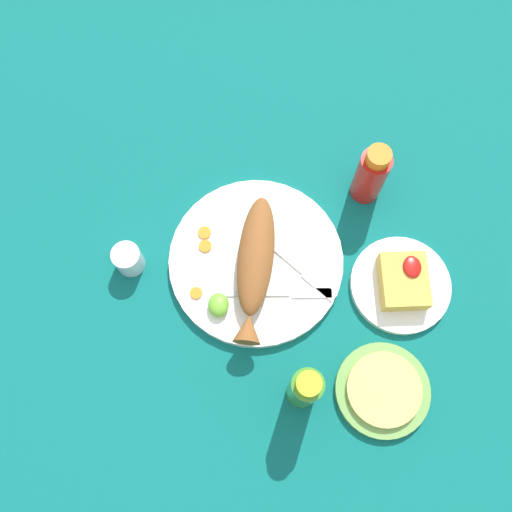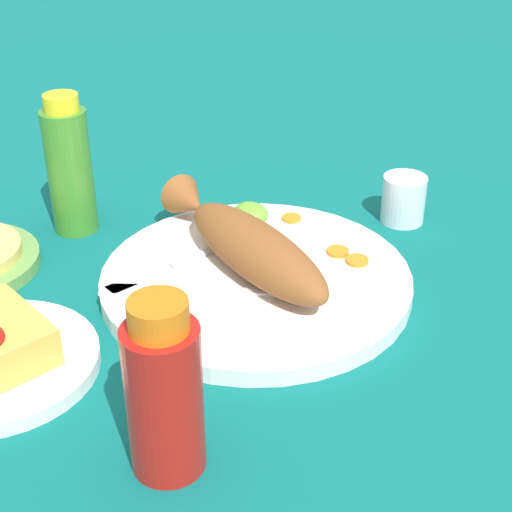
{
  "view_description": "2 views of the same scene",
  "coord_description": "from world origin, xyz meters",
  "px_view_note": "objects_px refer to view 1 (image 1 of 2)",
  "views": [
    {
      "loc": [
        -0.31,
        0.01,
        0.99
      ],
      "look_at": [
        0.0,
        0.0,
        0.04
      ],
      "focal_mm": 40.0,
      "sensor_mm": 36.0,
      "label": 1
    },
    {
      "loc": [
        0.5,
        -0.45,
        0.43
      ],
      "look_at": [
        0.0,
        0.0,
        0.04
      ],
      "focal_mm": 55.0,
      "sensor_mm": 36.0,
      "label": 2
    }
  ],
  "objects_px": {
    "main_plate": "(256,261)",
    "fork_far": "(287,293)",
    "fork_near": "(300,270)",
    "hot_sauce_bottle_red": "(371,175)",
    "hot_sauce_bottle_green": "(305,389)",
    "tortilla_plate": "(382,390)",
    "salt_cup": "(129,260)",
    "fried_fish": "(255,264)",
    "side_plate_fries": "(400,285)"
  },
  "relations": [
    {
      "from": "hot_sauce_bottle_red",
      "to": "hot_sauce_bottle_green",
      "type": "relative_size",
      "value": 0.9
    },
    {
      "from": "fork_near",
      "to": "salt_cup",
      "type": "xyz_separation_m",
      "value": [
        0.03,
        0.31,
        0.0
      ]
    },
    {
      "from": "fork_far",
      "to": "hot_sauce_bottle_red",
      "type": "relative_size",
      "value": 1.27
    },
    {
      "from": "fried_fish",
      "to": "hot_sauce_bottle_green",
      "type": "relative_size",
      "value": 1.68
    },
    {
      "from": "salt_cup",
      "to": "side_plate_fries",
      "type": "height_order",
      "value": "salt_cup"
    },
    {
      "from": "main_plate",
      "to": "side_plate_fries",
      "type": "height_order",
      "value": "main_plate"
    },
    {
      "from": "fork_near",
      "to": "fork_far",
      "type": "relative_size",
      "value": 0.77
    },
    {
      "from": "fried_fish",
      "to": "tortilla_plate",
      "type": "relative_size",
      "value": 1.68
    },
    {
      "from": "main_plate",
      "to": "fork_far",
      "type": "height_order",
      "value": "fork_far"
    },
    {
      "from": "main_plate",
      "to": "salt_cup",
      "type": "bearing_deg",
      "value": 88.61
    },
    {
      "from": "hot_sauce_bottle_green",
      "to": "salt_cup",
      "type": "xyz_separation_m",
      "value": [
        0.24,
        0.3,
        -0.05
      ]
    },
    {
      "from": "tortilla_plate",
      "to": "fried_fish",
      "type": "bearing_deg",
      "value": 43.45
    },
    {
      "from": "fried_fish",
      "to": "hot_sauce_bottle_green",
      "type": "distance_m",
      "value": 0.23
    },
    {
      "from": "hot_sauce_bottle_red",
      "to": "side_plate_fries",
      "type": "bearing_deg",
      "value": -166.58
    },
    {
      "from": "fork_near",
      "to": "side_plate_fries",
      "type": "distance_m",
      "value": 0.18
    },
    {
      "from": "fork_far",
      "to": "hot_sauce_bottle_red",
      "type": "height_order",
      "value": "hot_sauce_bottle_red"
    },
    {
      "from": "side_plate_fries",
      "to": "fork_far",
      "type": "bearing_deg",
      "value": 93.2
    },
    {
      "from": "main_plate",
      "to": "fork_near",
      "type": "relative_size",
      "value": 2.2
    },
    {
      "from": "tortilla_plate",
      "to": "hot_sauce_bottle_red",
      "type": "bearing_deg",
      "value": -0.9
    },
    {
      "from": "hot_sauce_bottle_green",
      "to": "tortilla_plate",
      "type": "height_order",
      "value": "hot_sauce_bottle_green"
    },
    {
      "from": "fork_near",
      "to": "hot_sauce_bottle_red",
      "type": "distance_m",
      "value": 0.21
    },
    {
      "from": "fork_near",
      "to": "salt_cup",
      "type": "height_order",
      "value": "salt_cup"
    },
    {
      "from": "hot_sauce_bottle_green",
      "to": "fork_far",
      "type": "bearing_deg",
      "value": 5.56
    },
    {
      "from": "fork_far",
      "to": "hot_sauce_bottle_red",
      "type": "xyz_separation_m",
      "value": [
        0.2,
        -0.16,
        0.05
      ]
    },
    {
      "from": "fried_fish",
      "to": "hot_sauce_bottle_red",
      "type": "relative_size",
      "value": 1.86
    },
    {
      "from": "fork_far",
      "to": "hot_sauce_bottle_green",
      "type": "relative_size",
      "value": 1.15
    },
    {
      "from": "main_plate",
      "to": "tortilla_plate",
      "type": "relative_size",
      "value": 1.96
    },
    {
      "from": "salt_cup",
      "to": "hot_sauce_bottle_green",
      "type": "bearing_deg",
      "value": -129.15
    },
    {
      "from": "fried_fish",
      "to": "tortilla_plate",
      "type": "distance_m",
      "value": 0.3
    },
    {
      "from": "hot_sauce_bottle_green",
      "to": "tortilla_plate",
      "type": "relative_size",
      "value": 1.0
    },
    {
      "from": "fried_fish",
      "to": "fork_near",
      "type": "bearing_deg",
      "value": -85.84
    },
    {
      "from": "hot_sauce_bottle_green",
      "to": "tortilla_plate",
      "type": "distance_m",
      "value": 0.15
    },
    {
      "from": "main_plate",
      "to": "hot_sauce_bottle_green",
      "type": "distance_m",
      "value": 0.25
    },
    {
      "from": "hot_sauce_bottle_red",
      "to": "fork_far",
      "type": "bearing_deg",
      "value": 141.6
    },
    {
      "from": "main_plate",
      "to": "tortilla_plate",
      "type": "height_order",
      "value": "main_plate"
    },
    {
      "from": "fried_fish",
      "to": "hot_sauce_bottle_green",
      "type": "xyz_separation_m",
      "value": [
        -0.22,
        -0.07,
        0.03
      ]
    },
    {
      "from": "fried_fish",
      "to": "fork_near",
      "type": "distance_m",
      "value": 0.08
    },
    {
      "from": "salt_cup",
      "to": "tortilla_plate",
      "type": "height_order",
      "value": "salt_cup"
    },
    {
      "from": "fork_near",
      "to": "hot_sauce_bottle_red",
      "type": "bearing_deg",
      "value": 93.84
    },
    {
      "from": "main_plate",
      "to": "fork_far",
      "type": "relative_size",
      "value": 1.7
    },
    {
      "from": "hot_sauce_bottle_red",
      "to": "tortilla_plate",
      "type": "height_order",
      "value": "hot_sauce_bottle_red"
    },
    {
      "from": "fried_fish",
      "to": "salt_cup",
      "type": "height_order",
      "value": "fried_fish"
    },
    {
      "from": "fork_far",
      "to": "side_plate_fries",
      "type": "xyz_separation_m",
      "value": [
        0.01,
        -0.21,
        -0.01
      ]
    },
    {
      "from": "fork_near",
      "to": "hot_sauce_bottle_red",
      "type": "xyz_separation_m",
      "value": [
        0.16,
        -0.13,
        0.05
      ]
    },
    {
      "from": "fork_near",
      "to": "salt_cup",
      "type": "bearing_deg",
      "value": -141.29
    },
    {
      "from": "hot_sauce_bottle_red",
      "to": "salt_cup",
      "type": "distance_m",
      "value": 0.46
    },
    {
      "from": "hot_sauce_bottle_red",
      "to": "tortilla_plate",
      "type": "relative_size",
      "value": 0.91
    },
    {
      "from": "side_plate_fries",
      "to": "main_plate",
      "type": "bearing_deg",
      "value": 78.17
    },
    {
      "from": "hot_sauce_bottle_green",
      "to": "tortilla_plate",
      "type": "bearing_deg",
      "value": -90.53
    },
    {
      "from": "fork_far",
      "to": "tortilla_plate",
      "type": "distance_m",
      "value": 0.23
    }
  ]
}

